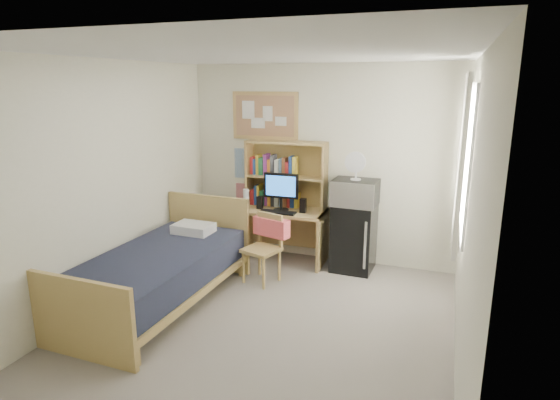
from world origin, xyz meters
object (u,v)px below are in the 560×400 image
(bed, at_px, (158,279))
(desk_fan, at_px, (356,167))
(bulletin_board, at_px, (265,116))
(mini_fridge, at_px, (354,237))
(monitor, at_px, (281,192))
(speaker_left, at_px, (260,202))
(desk_chair, at_px, (261,249))
(desk, at_px, (282,235))
(speaker_right, at_px, (303,206))
(microwave, at_px, (355,192))

(bed, xyz_separation_m, desk_fan, (1.77, 1.71, 1.05))
(bulletin_board, xyz_separation_m, mini_fridge, (1.32, -0.26, -1.49))
(monitor, xyz_separation_m, speaker_left, (-0.30, -0.01, -0.16))
(desk_chair, bearing_deg, bed, -114.50)
(desk, distance_m, monitor, 0.61)
(mini_fridge, relative_size, bed, 0.40)
(desk_chair, distance_m, mini_fridge, 1.24)
(bulletin_board, xyz_separation_m, speaker_right, (0.66, -0.34, -1.11))
(desk, relative_size, speaker_left, 6.82)
(bed, distance_m, desk_fan, 2.68)
(desk_chair, bearing_deg, monitor, 106.29)
(desk_chair, relative_size, microwave, 1.52)
(microwave, height_order, desk_fan, desk_fan)
(desk_fan, bearing_deg, desk, -177.39)
(bed, distance_m, monitor, 1.95)
(microwave, bearing_deg, monitor, -173.81)
(desk, bearing_deg, microwave, -0.73)
(monitor, height_order, desk_fan, desk_fan)
(desk, relative_size, desk_chair, 1.38)
(desk, height_order, microwave, microwave)
(bed, relative_size, desk_fan, 6.83)
(bulletin_board, xyz_separation_m, desk_chair, (0.36, -1.04, -1.50))
(desk_fan, bearing_deg, bed, -134.22)
(bulletin_board, relative_size, speaker_left, 5.56)
(monitor, bearing_deg, bulletin_board, 134.12)
(mini_fridge, height_order, bed, mini_fridge)
(speaker_right, height_order, desk_fan, desk_fan)
(microwave, xyz_separation_m, desk_fan, (0.00, 0.00, 0.32))
(desk_chair, bearing_deg, speaker_left, 130.00)
(mini_fridge, height_order, monitor, monitor)
(speaker_right, distance_m, microwave, 0.70)
(bulletin_board, height_order, speaker_left, bulletin_board)
(desk_chair, distance_m, bed, 1.26)
(desk, bearing_deg, mini_fridge, 0.46)
(bulletin_board, distance_m, desk_fan, 1.46)
(monitor, height_order, speaker_right, monitor)
(mini_fridge, bearing_deg, desk_chair, -138.90)
(bulletin_board, distance_m, speaker_left, 1.17)
(bulletin_board, bearing_deg, desk_fan, -11.96)
(mini_fridge, distance_m, bed, 2.48)
(bulletin_board, height_order, mini_fridge, bulletin_board)
(desk_chair, bearing_deg, microwave, 54.85)
(mini_fridge, relative_size, speaker_left, 5.13)
(speaker_left, bearing_deg, bed, -109.10)
(mini_fridge, distance_m, speaker_right, 0.76)
(desk, xyz_separation_m, desk_fan, (0.96, 0.01, 0.99))
(desk_fan, bearing_deg, monitor, -173.81)
(bed, height_order, speaker_right, speaker_right)
(bulletin_board, distance_m, bed, 2.61)
(mini_fridge, height_order, desk_fan, desk_fan)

